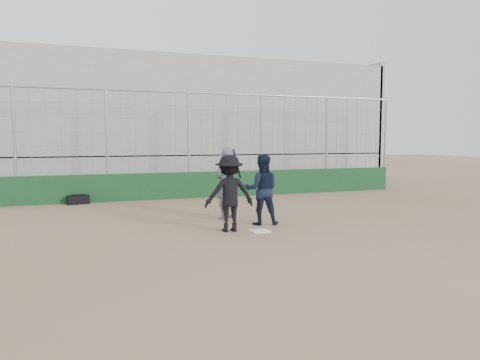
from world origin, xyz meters
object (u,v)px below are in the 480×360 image
object	(u,v)px
catcher_crouched	(262,201)
umpire	(226,187)
equipment_bag	(78,200)
batter_at_plate	(229,193)

from	to	relation	value
catcher_crouched	umpire	xyz separation A→B (m)	(-0.58, 1.24, 0.29)
catcher_crouched	equipment_bag	distance (m)	7.35
umpire	batter_at_plate	bearing A→B (deg)	49.51
batter_at_plate	umpire	xyz separation A→B (m)	(0.50, 1.74, -0.03)
batter_at_plate	equipment_bag	bearing A→B (deg)	118.02
umpire	equipment_bag	world-z (taller)	umpire
equipment_bag	catcher_crouched	bearing A→B (deg)	-52.67
batter_at_plate	umpire	bearing A→B (deg)	73.95
batter_at_plate	catcher_crouched	world-z (taller)	batter_at_plate
catcher_crouched	equipment_bag	size ratio (longest dim) A/B	1.62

